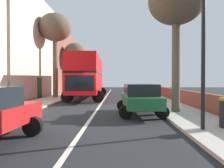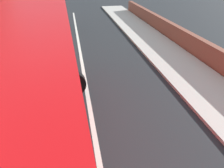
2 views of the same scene
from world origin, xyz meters
TOP-DOWN VIEW (x-y plane):
  - ground_plane at (0.00, 0.00)m, footprint 84.00×84.00m
  - road_centre_line at (0.00, 0.00)m, footprint 0.16×54.00m
  - sidewalk_left at (-4.90, 0.00)m, footprint 2.60×60.00m
  - sidewalk_right at (4.90, 0.00)m, footprint 2.60×60.00m
  - boundary_wall_right at (6.45, 0.00)m, footprint 0.36×54.00m
  - double_decker_bus at (-1.70, 6.13)m, footprint 3.76×10.73m
  - parked_car_black_left_1 at (-2.50, 20.18)m, footprint 2.59×4.62m
  - parked_car_green_right_5 at (2.50, -3.67)m, footprint 2.51×4.51m
  - street_tree_left_0 at (-5.12, 6.83)m, footprint 3.33×3.33m
  - street_tree_left_2 at (-4.86, 15.75)m, footprint 3.13×3.13m
  - street_tree_right_3 at (4.52, -3.21)m, footprint 3.08×3.08m
  - lamppost_right at (4.30, -7.59)m, footprint 0.32×0.32m

SIDE VIEW (x-z plane):
  - ground_plane at x=0.00m, z-range 0.00..0.00m
  - road_centre_line at x=0.00m, z-range 0.00..0.01m
  - sidewalk_left at x=-4.90m, z-range 0.00..0.12m
  - sidewalk_right at x=4.90m, z-range 0.00..0.12m
  - boundary_wall_right at x=6.45m, z-range 0.00..1.09m
  - parked_car_black_left_1 at x=-2.50m, z-range 0.12..1.70m
  - parked_car_green_right_5 at x=2.50m, z-range 0.11..1.76m
  - double_decker_bus at x=-1.70m, z-range 0.32..4.38m
  - lamppost_right at x=4.30m, z-range 0.65..6.96m
  - street_tree_left_2 at x=-4.86m, z-range 2.12..9.23m
  - street_tree_right_3 at x=4.52m, z-range 2.38..9.75m
  - street_tree_left_0 at x=-5.12m, z-range 2.79..11.39m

